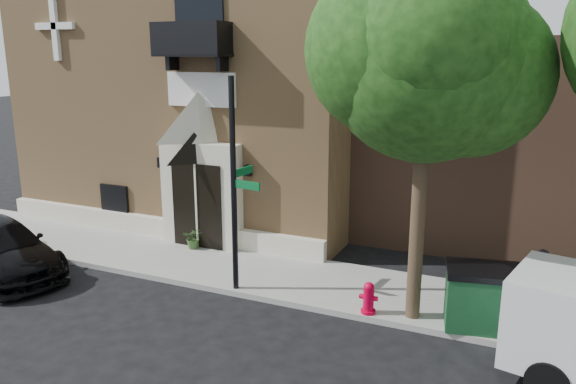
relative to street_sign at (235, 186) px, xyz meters
The scene contains 9 objects.
ground 3.25m from the street_sign, behind, with size 120.00×120.00×0.00m, color black.
sidewalk 3.09m from the street_sign, 114.94° to the left, with size 42.00×3.00×0.15m, color gray.
church 9.17m from the street_sign, 120.65° to the left, with size 12.20×11.01×9.30m.
street_tree_left 5.38m from the street_sign, ahead, with size 4.97×4.38×7.77m.
street_sign is the anchor object (origin of this frame).
fire_hydrant 4.14m from the street_sign, ahead, with size 0.43×0.34×0.75m.
dumpster 6.42m from the street_sign, ahead, with size 2.23×1.52×1.34m.
planter 4.09m from the street_sign, 141.82° to the left, with size 0.60×0.52×0.67m, color #375928.
pedestrian_near 7.42m from the street_sign, 13.38° to the left, with size 0.55×0.36×1.52m, color black.
Camera 1 is at (8.16, -11.37, 5.98)m, focal length 35.00 mm.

